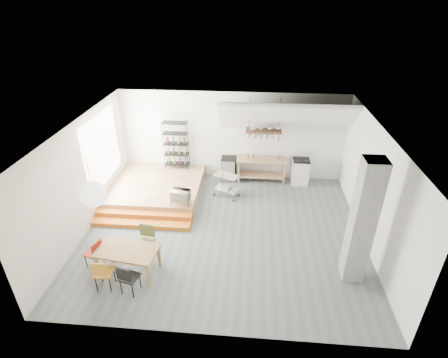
# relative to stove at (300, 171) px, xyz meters

# --- Properties ---
(floor) EXTENTS (8.00, 8.00, 0.00)m
(floor) POSITION_rel_stove_xyz_m (-2.50, -3.16, -0.48)
(floor) COLOR #566064
(floor) RESTS_ON ground
(wall_back) EXTENTS (8.00, 0.04, 3.20)m
(wall_back) POSITION_rel_stove_xyz_m (-2.50, 0.34, 1.12)
(wall_back) COLOR silver
(wall_back) RESTS_ON ground
(wall_left) EXTENTS (0.04, 7.00, 3.20)m
(wall_left) POSITION_rel_stove_xyz_m (-6.50, -3.16, 1.12)
(wall_left) COLOR silver
(wall_left) RESTS_ON ground
(wall_right) EXTENTS (0.04, 7.00, 3.20)m
(wall_right) POSITION_rel_stove_xyz_m (1.50, -3.16, 1.12)
(wall_right) COLOR silver
(wall_right) RESTS_ON ground
(ceiling) EXTENTS (8.00, 7.00, 0.02)m
(ceiling) POSITION_rel_stove_xyz_m (-2.50, -3.16, 2.72)
(ceiling) COLOR white
(ceiling) RESTS_ON wall_back
(slope_ceiling) EXTENTS (4.40, 1.44, 1.32)m
(slope_ceiling) POSITION_rel_stove_xyz_m (-0.70, -0.26, 2.07)
(slope_ceiling) COLOR white
(slope_ceiling) RESTS_ON wall_back
(window_pane) EXTENTS (0.02, 2.50, 2.20)m
(window_pane) POSITION_rel_stove_xyz_m (-6.48, -1.66, 1.32)
(window_pane) COLOR white
(window_pane) RESTS_ON wall_left
(platform) EXTENTS (3.00, 3.00, 0.40)m
(platform) POSITION_rel_stove_xyz_m (-5.00, -1.16, -0.28)
(platform) COLOR #906948
(platform) RESTS_ON ground
(step_lower) EXTENTS (3.00, 0.35, 0.13)m
(step_lower) POSITION_rel_stove_xyz_m (-5.00, -3.11, -0.41)
(step_lower) COLOR #C76317
(step_lower) RESTS_ON ground
(step_upper) EXTENTS (3.00, 0.35, 0.27)m
(step_upper) POSITION_rel_stove_xyz_m (-5.00, -2.76, -0.35)
(step_upper) COLOR #C76317
(step_upper) RESTS_ON ground
(concrete_column) EXTENTS (0.50, 0.50, 3.20)m
(concrete_column) POSITION_rel_stove_xyz_m (0.80, -4.66, 1.12)
(concrete_column) COLOR slate
(concrete_column) RESTS_ON ground
(kitchen_counter) EXTENTS (1.80, 0.60, 0.91)m
(kitchen_counter) POSITION_rel_stove_xyz_m (-1.40, -0.01, 0.15)
(kitchen_counter) COLOR #906948
(kitchen_counter) RESTS_ON ground
(stove) EXTENTS (0.60, 0.60, 1.18)m
(stove) POSITION_rel_stove_xyz_m (0.00, 0.00, 0.00)
(stove) COLOR white
(stove) RESTS_ON ground
(pot_rack) EXTENTS (1.20, 0.50, 1.43)m
(pot_rack) POSITION_rel_stove_xyz_m (-1.37, -0.23, 1.50)
(pot_rack) COLOR #44281B
(pot_rack) RESTS_ON ceiling
(wire_shelving) EXTENTS (0.88, 0.38, 1.80)m
(wire_shelving) POSITION_rel_stove_xyz_m (-4.50, 0.04, 0.85)
(wire_shelving) COLOR black
(wire_shelving) RESTS_ON platform
(microwave_shelf) EXTENTS (0.60, 0.40, 0.16)m
(microwave_shelf) POSITION_rel_stove_xyz_m (-3.90, -2.41, 0.07)
(microwave_shelf) COLOR #906948
(microwave_shelf) RESTS_ON platform
(paper_lantern) EXTENTS (0.60, 0.60, 0.60)m
(paper_lantern) POSITION_rel_stove_xyz_m (-5.30, -4.93, 1.72)
(paper_lantern) COLOR white
(paper_lantern) RESTS_ON ceiling
(dining_table) EXTENTS (1.57, 1.02, 0.70)m
(dining_table) POSITION_rel_stove_xyz_m (-4.70, -5.01, 0.14)
(dining_table) COLOR olive
(dining_table) RESTS_ON ground
(chair_mustard) EXTENTS (0.42, 0.42, 0.89)m
(chair_mustard) POSITION_rel_stove_xyz_m (-5.10, -5.63, 0.05)
(chair_mustard) COLOR #AD731D
(chair_mustard) RESTS_ON ground
(chair_black) EXTENTS (0.48, 0.48, 0.86)m
(chair_black) POSITION_rel_stove_xyz_m (-4.48, -5.71, 0.03)
(chair_black) COLOR black
(chair_black) RESTS_ON ground
(chair_olive) EXTENTS (0.48, 0.48, 0.92)m
(chair_olive) POSITION_rel_stove_xyz_m (-4.43, -4.36, 0.07)
(chair_olive) COLOR olive
(chair_olive) RESTS_ON ground
(chair_red) EXTENTS (0.46, 0.46, 0.80)m
(chair_red) POSITION_rel_stove_xyz_m (-5.60, -4.90, -0.00)
(chair_red) COLOR red
(chair_red) RESTS_ON ground
(rolling_cart) EXTENTS (0.91, 0.74, 0.80)m
(rolling_cart) POSITION_rel_stove_xyz_m (-2.57, -1.18, 0.04)
(rolling_cart) COLOR silver
(rolling_cart) RESTS_ON ground
(mini_fridge) EXTENTS (0.51, 0.51, 0.87)m
(mini_fridge) POSITION_rel_stove_xyz_m (-2.60, 0.04, -0.05)
(mini_fridge) COLOR black
(mini_fridge) RESTS_ON ground
(microwave) EXTENTS (0.62, 0.47, 0.31)m
(microwave) POSITION_rel_stove_xyz_m (-3.90, -2.41, 0.24)
(microwave) COLOR beige
(microwave) RESTS_ON microwave_shelf
(bowl) EXTENTS (0.27, 0.27, 0.05)m
(bowl) POSITION_rel_stove_xyz_m (-1.23, -0.06, 0.46)
(bowl) COLOR silver
(bowl) RESTS_ON kitchen_counter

